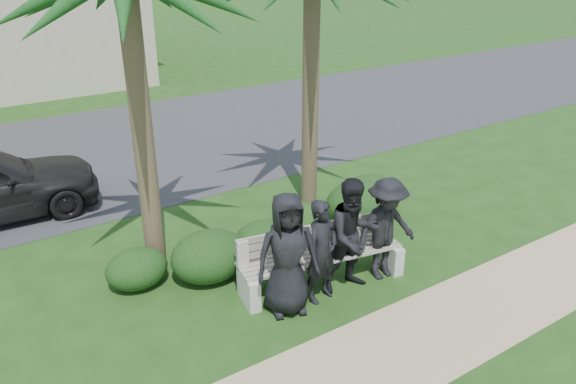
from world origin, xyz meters
name	(u,v)px	position (x,y,z in m)	size (l,w,h in m)	color
ground	(314,288)	(0.00, 0.00, 0.00)	(160.00, 160.00, 0.00)	#1D3F12
footpath	(394,352)	(0.00, -1.80, 0.00)	(30.00, 1.60, 0.01)	tan
asphalt_street	(138,145)	(0.00, 8.00, 0.00)	(160.00, 8.00, 0.01)	#2D2D30
park_bench	(321,260)	(0.16, 0.06, 0.42)	(2.74, 1.06, 0.92)	gray
man_a	(287,254)	(-0.66, -0.23, 0.93)	(0.91, 0.59, 1.86)	black
man_b	(322,251)	(-0.08, -0.27, 0.81)	(0.59, 0.39, 1.62)	black
man_c	(353,235)	(0.49, -0.28, 0.91)	(0.89, 0.69, 1.83)	black
man_d	(386,229)	(1.13, -0.32, 0.85)	(1.10, 0.63, 1.70)	black
hedge_a	(137,268)	(-2.28, 1.60, 0.32)	(0.97, 0.81, 0.64)	#0E3411
hedge_b	(209,255)	(-1.22, 1.18, 0.41)	(1.26, 1.04, 0.82)	#0E3411
hedge_c	(263,240)	(-0.19, 1.23, 0.34)	(1.05, 0.87, 0.68)	#0E3411
hedge_e	(358,202)	(2.00, 1.35, 0.43)	(1.33, 1.10, 0.86)	#0E3411
hedge_f	(369,194)	(2.45, 1.54, 0.41)	(1.25, 1.03, 0.82)	#0E3411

